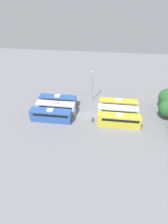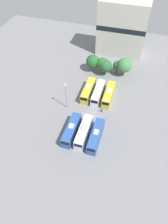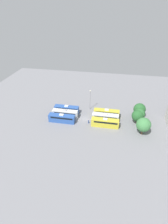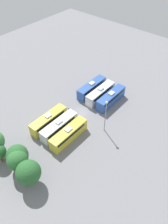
{
  "view_description": "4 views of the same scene",
  "coord_description": "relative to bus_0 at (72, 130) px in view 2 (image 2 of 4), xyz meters",
  "views": [
    {
      "loc": [
        37.35,
        4.28,
        28.09
      ],
      "look_at": [
        1.7,
        -0.26,
        2.19
      ],
      "focal_mm": 28.0,
      "sensor_mm": 36.0,
      "label": 1
    },
    {
      "loc": [
        10.31,
        -42.73,
        48.13
      ],
      "look_at": [
        -2.0,
        -1.34,
        1.98
      ],
      "focal_mm": 35.0,
      "sensor_mm": 36.0,
      "label": 2
    },
    {
      "loc": [
        57.6,
        10.41,
        40.21
      ],
      "look_at": [
        -0.15,
        -0.25,
        3.3
      ],
      "focal_mm": 28.0,
      "sensor_mm": 36.0,
      "label": 3
    },
    {
      "loc": [
        -27.39,
        31.21,
        40.18
      ],
      "look_at": [
        -1.81,
        1.09,
        2.23
      ],
      "focal_mm": 35.0,
      "sensor_mm": 36.0,
      "label": 4
    }
  ],
  "objects": [
    {
      "name": "bus_4",
      "position": [
        3.29,
        16.65,
        0.0
      ],
      "size": [
        2.51,
        10.35,
        3.49
      ],
      "color": "silver",
      "rests_on": "ground_plane"
    },
    {
      "name": "tree_1",
      "position": [
        1.63,
        29.53,
        2.11
      ],
      "size": [
        4.24,
        4.24,
        5.97
      ],
      "color": "brown",
      "rests_on": "ground_plane"
    },
    {
      "name": "tree_4",
      "position": [
        9.12,
        30.25,
        2.48
      ],
      "size": [
        5.07,
        5.07,
        6.75
      ],
      "color": "brown",
      "rests_on": "ground_plane"
    },
    {
      "name": "tree_0",
      "position": [
        -2.08,
        29.87,
        2.08
      ],
      "size": [
        4.82,
        4.82,
        6.22
      ],
      "color": "brown",
      "rests_on": "ground_plane"
    },
    {
      "name": "tree_2",
      "position": [
        2.75,
        28.79,
        1.9
      ],
      "size": [
        4.48,
        4.48,
        5.87
      ],
      "color": "brown",
      "rests_on": "ground_plane"
    },
    {
      "name": "bus_0",
      "position": [
        0.0,
        0.0,
        0.0
      ],
      "size": [
        2.51,
        10.35,
        3.49
      ],
      "color": "#2D56A8",
      "rests_on": "ground_plane"
    },
    {
      "name": "bus_5",
      "position": [
        6.72,
        16.86,
        0.0
      ],
      "size": [
        2.51,
        10.35,
        3.49
      ],
      "color": "gold",
      "rests_on": "ground_plane"
    },
    {
      "name": "tree_3",
      "position": [
        6.68,
        30.69,
        1.54
      ],
      "size": [
        3.21,
        3.21,
        4.91
      ],
      "color": "brown",
      "rests_on": "ground_plane"
    },
    {
      "name": "light_pole",
      "position": [
        -4.69,
        9.27,
        4.38
      ],
      "size": [
        0.6,
        0.6,
        9.21
      ],
      "color": "gray",
      "rests_on": "ground_plane"
    },
    {
      "name": "bus_1",
      "position": [
        3.39,
        0.28,
        0.0
      ],
      "size": [
        2.51,
        10.35,
        3.49
      ],
      "color": "silver",
      "rests_on": "ground_plane"
    },
    {
      "name": "ground_plane",
      "position": [
        3.44,
        8.36,
        -1.72
      ],
      "size": [
        112.37,
        112.37,
        0.0
      ],
      "primitive_type": "plane",
      "color": "gray"
    },
    {
      "name": "depot_building",
      "position": [
        5.06,
        45.0,
        8.54
      ],
      "size": [
        17.83,
        9.14,
        20.35
      ],
      "color": "beige",
      "rests_on": "ground_plane"
    },
    {
      "name": "bus_3",
      "position": [
        -0.04,
        16.9,
        0.0
      ],
      "size": [
        2.51,
        10.35,
        3.49
      ],
      "color": "gold",
      "rests_on": "ground_plane"
    },
    {
      "name": "bus_2",
      "position": [
        6.86,
        -0.09,
        0.0
      ],
      "size": [
        2.51,
        10.35,
        3.49
      ],
      "color": "#2D56A8",
      "rests_on": "ground_plane"
    },
    {
      "name": "worker_person",
      "position": [
        6.09,
        10.39,
        -0.92
      ],
      "size": [
        0.36,
        0.36,
        1.72
      ],
      "color": "navy",
      "rests_on": "ground_plane"
    }
  ]
}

